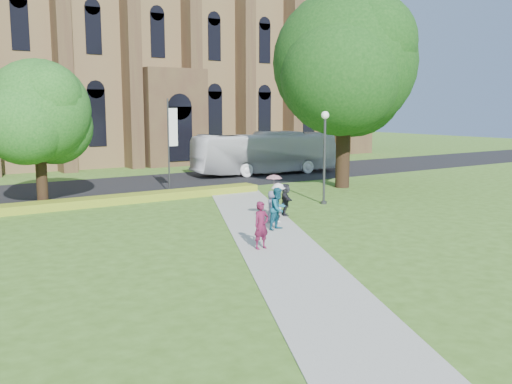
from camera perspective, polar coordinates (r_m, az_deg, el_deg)
ground at (r=23.11m, az=3.09°, el=-5.19°), size 160.00×160.00×0.00m
road at (r=40.64m, az=-14.08°, el=0.52°), size 160.00×10.00×0.02m
footpath at (r=23.89m, az=1.65°, el=-4.67°), size 15.58×28.54×0.04m
flower_hedge at (r=33.61m, az=-13.36°, el=-0.70°), size 18.00×1.40×0.45m
cathedral at (r=62.73m, az=-11.97°, el=15.20°), size 52.60×18.25×28.00m
streetlamp at (r=32.30m, az=6.88°, el=4.59°), size 0.44×0.44×5.24m
large_tree at (r=39.35m, az=8.87°, el=12.62°), size 9.60×9.60×13.20m
street_tree_1 at (r=33.30m, az=-20.97°, el=7.53°), size 5.60×5.60×8.05m
banner_pole_0 at (r=36.70m, az=-8.59°, el=5.16°), size 0.70×0.10×6.00m
tour_coach at (r=46.76m, az=0.96°, el=3.93°), size 12.61×4.23×3.44m
pedestrian_0 at (r=21.93m, az=0.54°, el=-3.34°), size 0.70×0.48×1.85m
pedestrian_1 at (r=25.39m, az=2.23°, el=-1.67°), size 1.09×0.95×1.89m
pedestrian_2 at (r=27.10m, az=2.23°, el=-1.06°), size 1.19×1.38×1.86m
pedestrian_3 at (r=28.23m, az=2.01°, el=-0.86°), size 0.90×1.04×1.67m
pedestrian_4 at (r=26.97m, az=1.61°, el=-1.46°), size 0.87×0.87×1.53m
pedestrian_5 at (r=28.75m, az=2.96°, el=-0.75°), size 1.13×1.54×1.62m
parasol at (r=26.99m, az=1.81°, el=0.88°), size 0.90×0.90×0.64m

